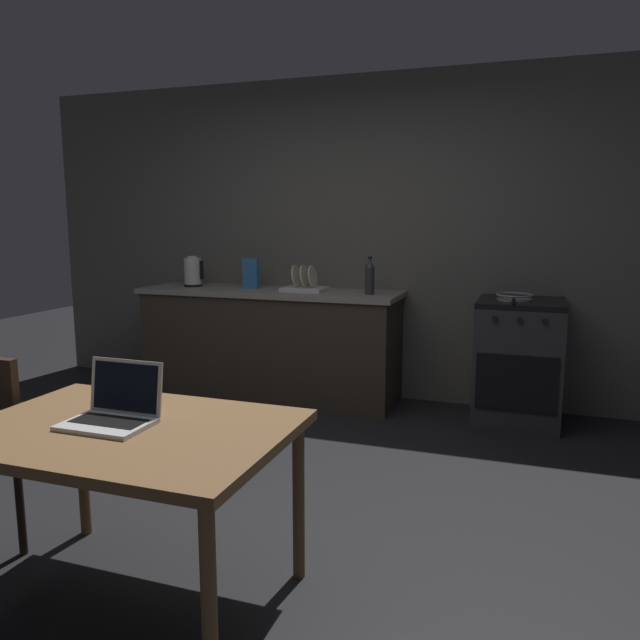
{
  "coord_description": "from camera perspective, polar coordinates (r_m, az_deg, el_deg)",
  "views": [
    {
      "loc": [
        1.42,
        -2.65,
        1.48
      ],
      "look_at": [
        0.26,
        0.64,
        0.9
      ],
      "focal_mm": 34.73,
      "sensor_mm": 36.0,
      "label": 1
    }
  ],
  "objects": [
    {
      "name": "frying_pan",
      "position": [
        4.61,
        17.48,
        2.06
      ],
      "size": [
        0.26,
        0.43,
        0.05
      ],
      "color": "gray",
      "rests_on": "stove_oven"
    },
    {
      "name": "dish_rack",
      "position": [
        4.95,
        -1.43,
        3.23
      ],
      "size": [
        0.34,
        0.26,
        0.21
      ],
      "color": "silver",
      "rests_on": "kitchen_counter"
    },
    {
      "name": "cereal_box",
      "position": [
        5.15,
        -6.38,
        4.29
      ],
      "size": [
        0.13,
        0.05,
        0.25
      ],
      "color": "#3372B2",
      "rests_on": "kitchen_counter"
    },
    {
      "name": "back_wall",
      "position": [
        5.08,
        6.71,
        7.33
      ],
      "size": [
        6.4,
        0.1,
        2.6
      ],
      "primitive_type": "cube",
      "color": "#5D5B54",
      "rests_on": "ground_plane"
    },
    {
      "name": "laptop",
      "position": [
        2.48,
        -18.53,
        -8.02
      ],
      "size": [
        0.32,
        0.26,
        0.23
      ],
      "rotation": [
        0.0,
        0.0,
        -0.07
      ],
      "color": "silver",
      "rests_on": "dining_table"
    },
    {
      "name": "kitchen_counter",
      "position": [
        5.15,
        -4.6,
        -2.14
      ],
      "size": [
        2.16,
        0.64,
        0.9
      ],
      "color": "#382D23",
      "rests_on": "ground_plane"
    },
    {
      "name": "electric_kettle",
      "position": [
        5.39,
        -11.63,
        4.36
      ],
      "size": [
        0.17,
        0.15,
        0.26
      ],
      "color": "black",
      "rests_on": "kitchen_counter"
    },
    {
      "name": "bottle",
      "position": [
        4.73,
        4.61,
        4.0
      ],
      "size": [
        0.07,
        0.07,
        0.29
      ],
      "color": "#2D2D33",
      "rests_on": "kitchen_counter"
    },
    {
      "name": "stove_oven",
      "position": [
        4.72,
        17.81,
        -3.66
      ],
      "size": [
        0.6,
        0.62,
        0.9
      ],
      "color": "#2D2D30",
      "rests_on": "ground_plane"
    },
    {
      "name": "ground_plane",
      "position": [
        3.35,
        -8.23,
        -16.91
      ],
      "size": [
        12.0,
        12.0,
        0.0
      ],
      "primitive_type": "plane",
      "color": "black"
    },
    {
      "name": "dining_table",
      "position": [
        2.47,
        -17.29,
        -10.87
      ],
      "size": [
        1.2,
        0.86,
        0.71
      ],
      "color": "brown",
      "rests_on": "ground_plane"
    }
  ]
}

